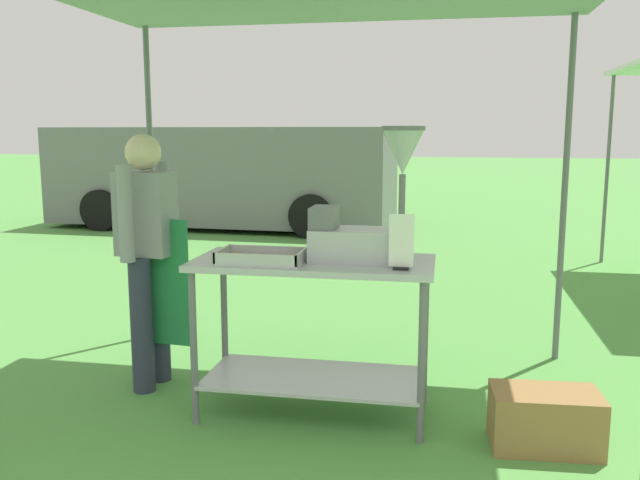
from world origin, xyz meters
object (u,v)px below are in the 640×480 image
donut_tray (261,259)px  donut_fryer (370,216)px  vendor (148,248)px  donut_cart (314,305)px  menu_sign (401,246)px  supply_crate (545,420)px  van_grey (224,175)px

donut_tray → donut_fryer: (0.58, 0.15, 0.23)m
donut_fryer → vendor: donut_fryer is taller
donut_cart → menu_sign: menu_sign is taller
donut_cart → supply_crate: (1.26, -0.20, -0.50)m
donut_tray → van_grey: size_ratio=0.08×
donut_cart → donut_tray: size_ratio=2.92×
donut_tray → menu_sign: bearing=-3.6°
donut_tray → vendor: bearing=156.1°
donut_cart → vendor: 1.16m
donut_fryer → donut_cart: bearing=-177.3°
donut_cart → donut_fryer: size_ratio=1.82×
donut_fryer → supply_crate: 1.40m
donut_cart → van_grey: 7.96m
donut_tray → menu_sign: (0.77, -0.05, 0.11)m
donut_fryer → menu_sign: size_ratio=2.54×
menu_sign → donut_cart: bearing=159.9°
menu_sign → van_grey: (-3.52, 7.54, -0.16)m
donut_tray → donut_fryer: bearing=14.4°
donut_cart → supply_crate: bearing=-9.0°
donut_tray → menu_sign: 0.78m
donut_fryer → supply_crate: size_ratio=1.31×
supply_crate → vendor: bearing=169.6°
donut_cart → supply_crate: donut_cart is taller
donut_tray → vendor: vendor is taller
menu_sign → vendor: bearing=165.4°
donut_fryer → donut_tray: bearing=-165.6°
donut_tray → supply_crate: 1.72m
donut_cart → donut_tray: 0.41m
donut_cart → vendor: bearing=168.0°
donut_fryer → supply_crate: donut_fryer is taller
vendor → van_grey: 7.38m
supply_crate → van_grey: 8.72m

